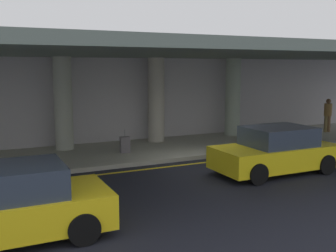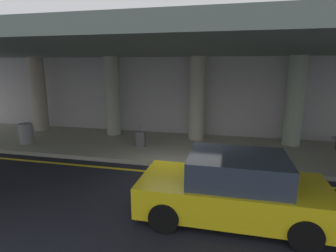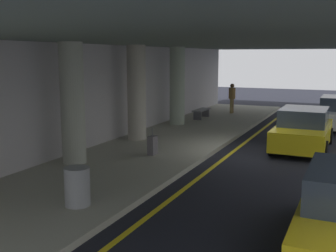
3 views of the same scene
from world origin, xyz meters
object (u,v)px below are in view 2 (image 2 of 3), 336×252
Objects in this scene: support_column_center at (197,99)px; suitcase_upright_primary at (141,139)px; support_column_left_mid at (112,96)px; support_column_far_left at (39,94)px; support_column_right_mid at (295,101)px; car_yellow_taxi_no2 at (233,189)px; trash_bin_steel at (26,133)px.

support_column_center reaches higher than suitcase_upright_primary.
support_column_left_mid is 1.00× the size of support_column_center.
support_column_far_left and support_column_center have the same top height.
support_column_right_mid reaches higher than car_yellow_taxi_no2.
support_column_left_mid is 4.06× the size of suitcase_upright_primary.
car_yellow_taxi_no2 is 4.82× the size of trash_bin_steel.
support_column_far_left is at bearing 113.64° from trash_bin_steel.
suitcase_upright_primary is at bearing -164.33° from support_column_right_mid.
support_column_right_mid is at bearing 65.99° from car_yellow_taxi_no2.
car_yellow_taxi_no2 is (1.57, -6.05, -1.26)m from support_column_center.
support_column_far_left reaches higher than car_yellow_taxi_no2.
trash_bin_steel is (-6.98, -2.32, -1.40)m from support_column_center.
support_column_center reaches higher than car_yellow_taxi_no2.
suitcase_upright_primary is (-6.05, -1.70, -1.51)m from support_column_right_mid.
car_yellow_taxi_no2 is at bearing -47.36° from support_column_left_mid.
support_column_center is 7.49m from trash_bin_steel.
support_column_left_mid is (4.00, 0.00, 0.00)m from support_column_far_left.
support_column_center reaches higher than trash_bin_steel.
trash_bin_steel is (1.02, -2.32, -1.40)m from support_column_far_left.
support_column_center is at bearing 180.00° from support_column_right_mid.
suitcase_upright_primary is (-2.05, -1.70, -1.51)m from support_column_center.
support_column_far_left is at bearing 180.00° from support_column_center.
support_column_center is at bearing 102.41° from car_yellow_taxi_no2.
support_column_far_left reaches higher than suitcase_upright_primary.
car_yellow_taxi_no2 reaches higher than trash_bin_steel.
support_column_right_mid is (4.00, 0.00, 0.00)m from support_column_center.
support_column_far_left is 8.00m from support_column_center.
support_column_center is 4.06× the size of suitcase_upright_primary.
support_column_left_mid is 8.32m from car_yellow_taxi_no2.
support_column_left_mid reaches higher than suitcase_upright_primary.
support_column_left_mid is at bearing 111.44° from suitcase_upright_primary.
support_column_left_mid is at bearing 0.00° from support_column_far_left.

